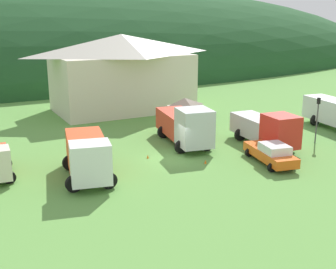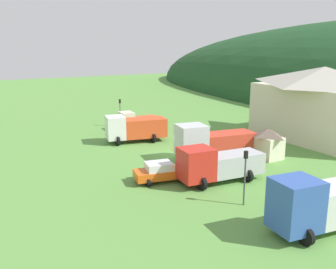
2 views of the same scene
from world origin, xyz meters
The scene contains 11 objects.
ground_plane centered at (0.00, 0.00, 0.00)m, with size 200.00×200.00×0.00m, color #5B9342.
forested_hill_backdrop centered at (0.00, 59.10, 0.00)m, with size 179.85×60.00×34.12m, color #1E4723.
depot_building centered at (3.47, 18.59, 4.51)m, with size 16.27×9.54×8.76m.
play_shed_cream centered at (5.66, 7.85, 1.57)m, with size 3.14×2.29×3.05m.
heavy_rig_white centered at (-7.00, -1.02, 1.71)m, with size 4.19×7.38×3.18m.
tow_truck_silver centered at (2.89, 2.83, 1.78)m, with size 4.15×8.46×3.59m.
crane_truck_red centered at (8.69, -0.88, 1.63)m, with size 3.52×7.57×3.18m.
service_pickup_orange centered at (6.22, -4.43, 0.83)m, with size 3.01×5.65×1.66m.
traffic_light_east centered at (13.35, -1.94, 2.49)m, with size 0.20×0.32×4.05m.
traffic_cone_near_pickup centered at (-1.52, 1.02, 0.00)m, with size 0.36×0.36×0.57m, color orange.
traffic_cone_mid_row centered at (1.83, -2.17, 0.00)m, with size 0.36×0.36×0.58m, color orange.
Camera 1 is at (-15.35, -28.90, 11.04)m, focal length 47.07 mm.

